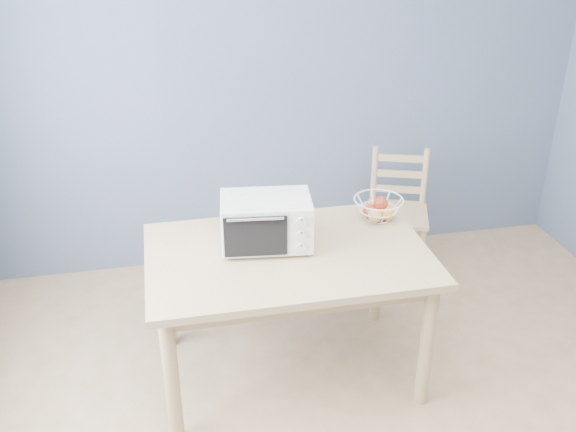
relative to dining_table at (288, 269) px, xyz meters
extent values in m
cube|color=slate|center=(0.28, 1.29, 0.65)|extent=(4.00, 0.01, 2.60)
cube|color=tan|center=(0.00, 0.00, 0.08)|extent=(1.40, 0.90, 0.04)
cylinder|color=tan|center=(-0.62, -0.37, -0.29)|extent=(0.07, 0.07, 0.71)
cylinder|color=tan|center=(0.62, -0.37, -0.29)|extent=(0.07, 0.07, 0.71)
cylinder|color=tan|center=(-0.62, 0.37, -0.29)|extent=(0.07, 0.07, 0.71)
cylinder|color=tan|center=(0.62, 0.37, -0.29)|extent=(0.07, 0.07, 0.71)
cube|color=white|center=(-0.09, 0.09, 0.24)|extent=(0.48, 0.35, 0.25)
cube|color=black|center=(-0.15, 0.10, 0.24)|extent=(0.32, 0.29, 0.19)
cube|color=black|center=(-0.17, -0.06, 0.24)|extent=(0.30, 0.05, 0.21)
cylinder|color=silver|center=(-0.17, -0.08, 0.34)|extent=(0.27, 0.05, 0.01)
cube|color=white|center=(0.05, -0.07, 0.24)|extent=(0.12, 0.02, 0.23)
cylinder|color=black|center=(-0.29, 0.00, 0.11)|extent=(0.02, 0.02, 0.01)
cylinder|color=black|center=(0.08, -0.05, 0.11)|extent=(0.02, 0.02, 0.01)
cylinder|color=black|center=(-0.26, 0.22, 0.11)|extent=(0.02, 0.02, 0.01)
cylinder|color=black|center=(0.11, 0.18, 0.11)|extent=(0.02, 0.02, 0.01)
cylinder|color=silver|center=(0.05, -0.09, 0.31)|extent=(0.05, 0.02, 0.04)
cylinder|color=silver|center=(0.05, -0.09, 0.24)|extent=(0.05, 0.02, 0.04)
cylinder|color=silver|center=(0.05, -0.09, 0.17)|extent=(0.05, 0.02, 0.04)
torus|color=white|center=(0.55, 0.24, 0.22)|extent=(0.28, 0.28, 0.01)
torus|color=white|center=(0.55, 0.24, 0.17)|extent=(0.22, 0.22, 0.01)
torus|color=white|center=(0.55, 0.24, 0.11)|extent=(0.13, 0.13, 0.01)
sphere|color=#A91617|center=(0.51, 0.25, 0.15)|extent=(0.08, 0.08, 0.08)
sphere|color=orange|center=(0.59, 0.22, 0.15)|extent=(0.08, 0.08, 0.08)
sphere|color=#DBA255|center=(0.56, 0.30, 0.15)|extent=(0.08, 0.08, 0.08)
sphere|color=#A91617|center=(0.56, 0.24, 0.20)|extent=(0.08, 0.08, 0.08)
sphere|color=#DBA255|center=(0.52, 0.20, 0.15)|extent=(0.08, 0.08, 0.08)
cube|color=tan|center=(0.92, 0.87, -0.21)|extent=(0.50, 0.50, 0.03)
cylinder|color=tan|center=(0.71, 0.77, -0.44)|extent=(0.04, 0.04, 0.42)
cylinder|color=tan|center=(1.03, 0.65, -0.44)|extent=(0.04, 0.04, 0.42)
cylinder|color=tan|center=(0.82, 1.09, -0.44)|extent=(0.04, 0.04, 0.42)
cylinder|color=tan|center=(1.14, 0.97, -0.44)|extent=(0.04, 0.04, 0.42)
cylinder|color=tan|center=(0.82, 1.09, -0.02)|extent=(0.04, 0.04, 0.42)
cylinder|color=tan|center=(1.14, 0.97, -0.02)|extent=(0.04, 0.04, 0.42)
cube|color=tan|center=(0.98, 1.03, -0.11)|extent=(0.32, 0.13, 0.05)
cube|color=tan|center=(0.98, 1.03, 0.01)|extent=(0.32, 0.13, 0.05)
cube|color=tan|center=(0.98, 1.03, 0.12)|extent=(0.32, 0.13, 0.05)
camera|label=1|loc=(-0.57, -2.70, 1.70)|focal=40.00mm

